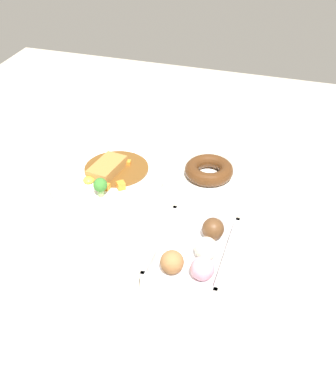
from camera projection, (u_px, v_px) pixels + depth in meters
ground_plane at (156, 203)px, 1.17m from camera, size 1.60×1.60×0.00m
curry_plate at (107, 178)px, 1.23m from camera, size 0.28×0.28×0.06m
donut_box at (195, 254)px, 1.00m from camera, size 0.21×0.14×0.06m
chocolate_ring_donut at (209, 170)px, 1.24m from camera, size 0.14×0.14×0.04m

